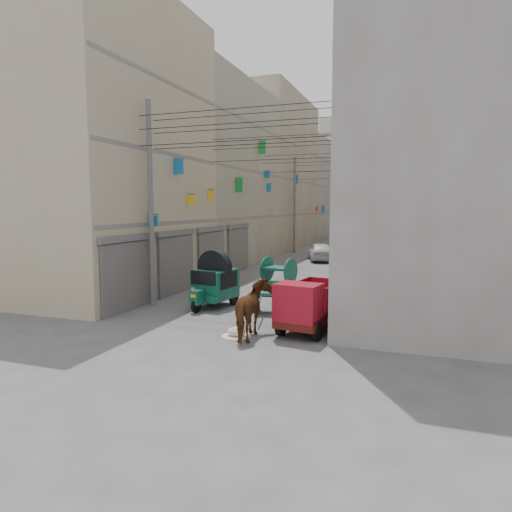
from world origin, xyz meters
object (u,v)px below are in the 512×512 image
at_px(auto_rickshaw, 215,281).
at_px(horse, 254,310).
at_px(distant_car_white, 320,252).
at_px(distant_car_grey, 355,244).
at_px(distant_car_green, 350,238).
at_px(tonga_cart, 273,296).
at_px(second_cart, 279,269).
at_px(feed_sack, 236,332).
at_px(mini_truck, 307,308).

relative_size(auto_rickshaw, horse, 1.23).
height_order(distant_car_white, distant_car_grey, distant_car_white).
bearing_deg(distant_car_green, distant_car_white, 99.52).
height_order(tonga_cart, distant_car_green, tonga_cart).
bearing_deg(distant_car_grey, tonga_cart, -95.50).
xyz_separation_m(tonga_cart, distant_car_grey, (-0.35, 26.01, -0.12)).
bearing_deg(second_cart, distant_car_green, 104.96).
bearing_deg(distant_car_white, feed_sack, 76.96).
relative_size(mini_truck, second_cart, 1.76).
distance_m(distant_car_grey, distant_car_green, 7.11).
xyz_separation_m(feed_sack, horse, (0.57, -0.01, 0.72)).
xyz_separation_m(distant_car_white, distant_car_grey, (1.33, 9.21, -0.14)).
bearing_deg(horse, auto_rickshaw, -58.41).
xyz_separation_m(horse, distant_car_white, (-2.13, 20.06, -0.19)).
bearing_deg(second_cart, distant_car_grey, 100.69).
relative_size(auto_rickshaw, tonga_cart, 0.85).
relative_size(tonga_cart, feed_sack, 5.19).
distance_m(tonga_cart, second_cart, 6.69).
bearing_deg(auto_rickshaw, second_cart, 91.81).
distance_m(tonga_cart, distant_car_white, 16.88).
relative_size(tonga_cart, horse, 1.45).
height_order(tonga_cart, feed_sack, tonga_cart).
relative_size(second_cart, distant_car_white, 0.45).
distance_m(auto_rickshaw, horse, 4.61).
distance_m(mini_truck, distant_car_grey, 28.30).
bearing_deg(distant_car_green, distant_car_grey, 111.07).
xyz_separation_m(mini_truck, distant_car_white, (-3.50, 19.01, -0.13)).
bearing_deg(distant_car_grey, auto_rickshaw, -101.00).
bearing_deg(tonga_cart, distant_car_green, 80.03).
bearing_deg(distant_car_white, mini_truck, 82.93).
height_order(mini_truck, horse, horse).
bearing_deg(tonga_cart, feed_sack, -105.29).
bearing_deg(auto_rickshaw, tonga_cart, 2.07).
height_order(mini_truck, feed_sack, mini_truck).
relative_size(mini_truck, horse, 1.54).
relative_size(mini_truck, distant_car_grey, 0.97).
relative_size(distant_car_white, distant_car_green, 0.97).
height_order(tonga_cart, horse, horse).
height_order(auto_rickshaw, second_cart, auto_rickshaw).
distance_m(auto_rickshaw, distant_car_green, 32.67).
bearing_deg(auto_rickshaw, distant_car_green, 97.76).
bearing_deg(feed_sack, second_cart, 99.30).
relative_size(feed_sack, distant_car_green, 0.14).
height_order(second_cart, distant_car_green, second_cart).
xyz_separation_m(auto_rickshaw, tonga_cart, (2.48, -0.30, -0.35)).
xyz_separation_m(distant_car_grey, distant_car_green, (-1.49, 6.95, 0.06)).
xyz_separation_m(distant_car_white, distant_car_green, (-0.15, 16.16, -0.08)).
relative_size(second_cart, feed_sack, 3.15).
xyz_separation_m(second_cart, distant_car_green, (-0.13, 26.49, -0.12)).
bearing_deg(mini_truck, feed_sack, -142.56).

